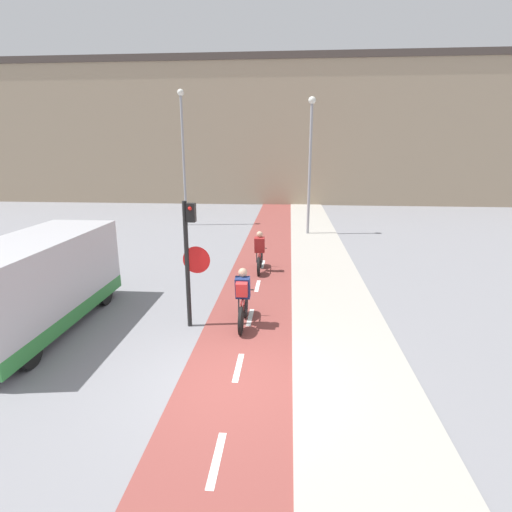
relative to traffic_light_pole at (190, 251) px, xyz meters
The scene contains 10 objects.
ground_plane 3.40m from the traffic_light_pole, 60.00° to the right, with size 120.00×120.00×0.00m, color gray.
bike_lane 3.40m from the traffic_light_pole, 59.97° to the right, with size 2.20×60.00×0.02m.
sidewalk_strip 4.81m from the traffic_light_pole, 33.18° to the right, with size 2.40×60.00×0.05m.
building_row_background 25.36m from the traffic_light_pole, 86.82° to the left, with size 60.00×5.20×11.11m.
traffic_light_pole is the anchor object (origin of this frame).
street_lamp_far 14.18m from the traffic_light_pole, 104.94° to the left, with size 0.36×0.36×7.42m.
street_lamp_sidewalk 12.14m from the traffic_light_pole, 73.70° to the left, with size 0.36×0.36×6.75m.
cyclist_near 1.77m from the traffic_light_pole, ahead, with size 0.46×1.71×1.52m.
cyclist_far 5.07m from the traffic_light_pole, 74.19° to the left, with size 0.46×1.68×1.50m.
van 3.84m from the traffic_light_pole, behind, with size 1.91×5.30×2.28m.
Camera 1 is at (0.96, -6.71, 4.35)m, focal length 28.00 mm.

